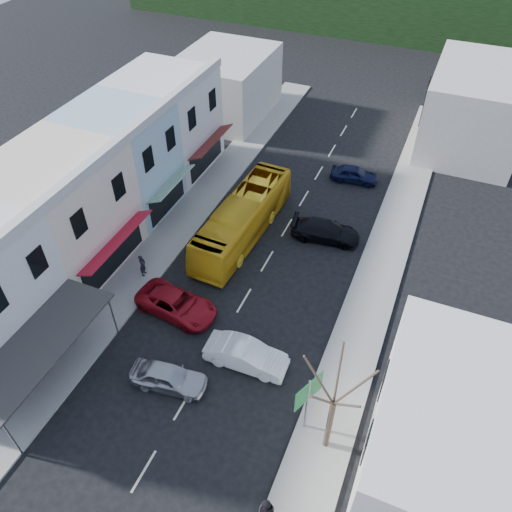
% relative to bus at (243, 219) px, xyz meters
% --- Properties ---
extents(ground, '(120.00, 120.00, 0.00)m').
position_rel_bus_xyz_m(ground, '(2.66, -9.91, -1.55)').
color(ground, black).
rests_on(ground, ground).
extents(sidewalk_left, '(3.00, 52.00, 0.15)m').
position_rel_bus_xyz_m(sidewalk_left, '(-4.84, 0.09, -1.48)').
color(sidewalk_left, gray).
rests_on(sidewalk_left, ground).
extents(sidewalk_right, '(3.00, 52.00, 0.15)m').
position_rel_bus_xyz_m(sidewalk_right, '(10.16, 0.09, -1.48)').
color(sidewalk_right, gray).
rests_on(sidewalk_right, ground).
extents(shopfront_row, '(8.25, 30.00, 8.00)m').
position_rel_bus_xyz_m(shopfront_row, '(-9.84, -4.91, 2.45)').
color(shopfront_row, silver).
rests_on(shopfront_row, ground).
extents(right_building, '(8.00, 9.00, 8.00)m').
position_rel_bus_xyz_m(right_building, '(16.16, -13.91, 2.45)').
color(right_building, silver).
rests_on(right_building, ground).
extents(distant_block_left, '(8.00, 10.00, 6.00)m').
position_rel_bus_xyz_m(distant_block_left, '(-9.34, 17.09, 1.45)').
color(distant_block_left, '#B7B2A8').
rests_on(distant_block_left, ground).
extents(distant_block_right, '(8.00, 12.00, 7.00)m').
position_rel_bus_xyz_m(distant_block_right, '(13.66, 20.09, 1.95)').
color(distant_block_right, '#B7B2A8').
rests_on(distant_block_right, ground).
extents(bus, '(3.06, 11.71, 3.10)m').
position_rel_bus_xyz_m(bus, '(0.00, 0.00, 0.00)').
color(bus, yellow).
rests_on(bus, ground).
extents(car_silver, '(4.60, 2.38, 1.40)m').
position_rel_bus_xyz_m(car_silver, '(1.41, -13.21, -0.85)').
color(car_silver, '#B5B6BB').
rests_on(car_silver, ground).
extents(car_white, '(4.46, 1.96, 1.40)m').
position_rel_bus_xyz_m(car_white, '(4.73, -10.30, -0.85)').
color(car_white, white).
rests_on(car_white, ground).
extents(car_red, '(4.80, 2.45, 1.40)m').
position_rel_bus_xyz_m(car_red, '(-0.82, -8.40, -0.85)').
color(car_red, maroon).
rests_on(car_red, ground).
extents(car_black_near, '(4.70, 2.40, 1.40)m').
position_rel_bus_xyz_m(car_black_near, '(5.66, 2.00, -0.85)').
color(car_black_near, black).
rests_on(car_black_near, ground).
extents(car_navy_mid, '(4.56, 2.24, 1.40)m').
position_rel_bus_xyz_m(car_navy_mid, '(5.70, 10.07, -0.85)').
color(car_navy_mid, black).
rests_on(car_navy_mid, ground).
extents(pedestrian_left, '(0.52, 0.67, 1.70)m').
position_rel_bus_xyz_m(pedestrian_left, '(-4.47, -6.45, -0.55)').
color(pedestrian_left, black).
rests_on(pedestrian_left, sidewalk_left).
extents(direction_sign, '(1.61, 2.05, 4.21)m').
position_rel_bus_xyz_m(direction_sign, '(9.06, -12.74, 0.55)').
color(direction_sign, '#12612A').
rests_on(direction_sign, ground).
extents(street_tree, '(3.47, 3.47, 7.84)m').
position_rel_bus_xyz_m(street_tree, '(10.34, -13.26, 2.37)').
color(street_tree, '#34281E').
rests_on(street_tree, ground).
extents(traffic_signal, '(0.97, 1.27, 5.20)m').
position_rel_bus_xyz_m(traffic_signal, '(9.26, 21.44, 1.05)').
color(traffic_signal, black).
rests_on(traffic_signal, ground).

